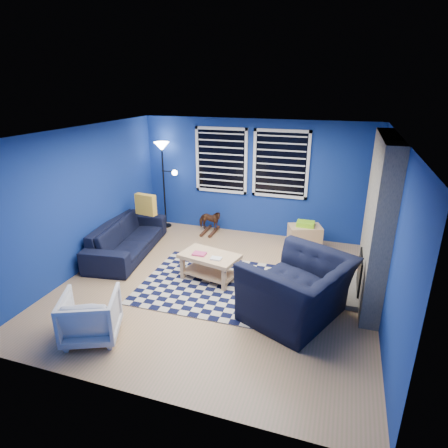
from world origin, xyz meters
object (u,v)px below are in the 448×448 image
at_px(armchair_bent, 91,316).
at_px(coffee_table, 209,262).
at_px(cabinet, 304,238).
at_px(tv, 379,187).
at_px(armchair_big, 298,289).
at_px(rocking_horse, 210,220).
at_px(floor_lamp, 163,158).
at_px(sofa, 127,238).

relative_size(armchair_bent, coffee_table, 0.66).
bearing_deg(coffee_table, cabinet, 51.00).
bearing_deg(tv, armchair_big, -113.15).
distance_m(armchair_big, cabinet, 2.40).
bearing_deg(cabinet, coffee_table, -149.14).
distance_m(rocking_horse, cabinet, 2.15).
bearing_deg(tv, rocking_horse, 176.90).
xyz_separation_m(tv, rocking_horse, (-3.38, 0.18, -1.10)).
bearing_deg(rocking_horse, floor_lamp, 86.51).
xyz_separation_m(tv, floor_lamp, (-4.48, 0.25, 0.21)).
distance_m(cabinet, floor_lamp, 3.52).
bearing_deg(coffee_table, floor_lamp, 131.43).
height_order(armchair_big, coffee_table, armchair_big).
bearing_deg(floor_lamp, sofa, -92.37).
relative_size(coffee_table, floor_lamp, 0.54).
bearing_deg(rocking_horse, sofa, 142.06).
height_order(coffee_table, floor_lamp, floor_lamp).
bearing_deg(rocking_horse, coffee_table, -160.17).
relative_size(rocking_horse, coffee_table, 0.51).
xyz_separation_m(sofa, floor_lamp, (0.07, 1.58, 1.29)).
distance_m(armchair_bent, coffee_table, 2.16).
distance_m(tv, cabinet, 1.68).
bearing_deg(tv, floor_lamp, 176.85).
bearing_deg(cabinet, sofa, 179.97).
bearing_deg(coffee_table, armchair_big, -22.88).
height_order(armchair_big, armchair_bent, armchair_big).
distance_m(armchair_big, armchair_bent, 2.82).
xyz_separation_m(coffee_table, cabinet, (1.39, 1.72, -0.06)).
bearing_deg(sofa, rocking_horse, -46.01).
bearing_deg(armchair_bent, rocking_horse, -116.50).
bearing_deg(armchair_big, rocking_horse, -115.04).
distance_m(armchair_bent, rocking_horse, 3.98).
relative_size(armchair_big, coffee_table, 1.31).
relative_size(armchair_big, armchair_bent, 1.97).
bearing_deg(sofa, cabinet, -78.15).
bearing_deg(armchair_bent, tv, -156.93).
relative_size(armchair_big, rocking_horse, 2.58).
height_order(armchair_bent, cabinet, armchair_bent).
height_order(rocking_horse, coffee_table, rocking_horse).
bearing_deg(coffee_table, tv, 34.94).
distance_m(armchair_big, rocking_horse, 3.54).
distance_m(sofa, armchair_big, 3.67).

